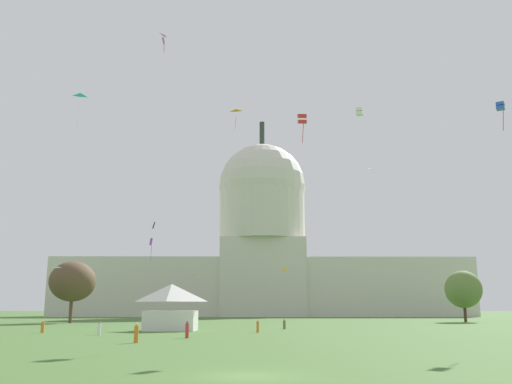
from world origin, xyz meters
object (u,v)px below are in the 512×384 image
object	(u,v)px
kite_green_high	(371,170)
tree_east_far	(463,289)
kite_lime_low	(193,277)
person_white_mid_right	(99,329)
kite_gold_low	(284,270)
kite_black_mid	(154,225)
person_olive_front_left	(284,325)
kite_blue_mid	(500,106)
event_tent	(171,307)
kite_turquoise_low	(55,270)
tree_west_far	(73,281)
person_orange_back_right	(258,327)
kite_red_mid	(302,119)
kite_orange_mid	(235,112)
capitol_building	(262,253)
person_orange_deep_crowd	(136,334)
person_orange_aisle_center	(43,327)
kite_cyan_mid	(80,99)
kite_pink_high	(165,38)
kite_magenta_high	(163,41)
kite_white_mid	(360,112)
kite_violet_low	(151,244)
person_red_lawn_far_right	(187,330)

from	to	relation	value
kite_green_high	tree_east_far	bearing A→B (deg)	-128.19
kite_lime_low	person_white_mid_right	bearing A→B (deg)	54.22
kite_gold_low	kite_black_mid	xyz separation A→B (m)	(-26.99, 6.96, 9.76)
kite_gold_low	person_olive_front_left	bearing A→B (deg)	35.92
kite_blue_mid	kite_lime_low	bearing A→B (deg)	57.52
kite_blue_mid	kite_gold_low	bearing A→B (deg)	56.13
event_tent	person_olive_front_left	xyz separation A→B (m)	(16.11, 5.51, -2.60)
kite_turquoise_low	kite_blue_mid	distance (m)	71.71
kite_turquoise_low	tree_west_far	bearing A→B (deg)	96.70
person_orange_back_right	kite_red_mid	xyz separation A→B (m)	(5.35, -8.20, 25.15)
tree_east_far	person_olive_front_left	bearing A→B (deg)	-137.64
kite_gold_low	kite_green_high	world-z (taller)	kite_green_high
kite_lime_low	kite_black_mid	size ratio (longest dim) A/B	1.22
event_tent	tree_east_far	bearing A→B (deg)	39.57
person_white_mid_right	kite_orange_mid	size ratio (longest dim) A/B	0.47
kite_gold_low	kite_red_mid	world-z (taller)	kite_red_mid
kite_turquoise_low	capitol_building	bearing A→B (deg)	66.48
capitol_building	person_orange_deep_crowd	distance (m)	143.48
person_orange_aisle_center	kite_lime_low	bearing A→B (deg)	-130.45
capitol_building	person_olive_front_left	size ratio (longest dim) A/B	95.55
kite_turquoise_low	person_olive_front_left	bearing A→B (deg)	-16.93
tree_west_far	person_orange_back_right	distance (m)	57.32
kite_gold_low	kite_cyan_mid	size ratio (longest dim) A/B	0.21
kite_pink_high	person_olive_front_left	bearing A→B (deg)	-37.07
kite_lime_low	event_tent	bearing A→B (deg)	59.09
kite_magenta_high	kite_turquoise_low	bearing A→B (deg)	-89.81
person_white_mid_right	kite_white_mid	world-z (taller)	kite_white_mid
kite_violet_low	tree_east_far	bearing A→B (deg)	-2.96
person_orange_deep_crowd	kite_magenta_high	xyz separation A→B (m)	(-3.78, 31.91, 45.14)
person_orange_deep_crowd	kite_green_high	xyz separation A→B (m)	(49.55, 120.67, 45.30)
capitol_building	tree_west_far	xyz separation A→B (m)	(-40.77, -77.82, -13.31)
person_red_lawn_far_right	kite_black_mid	world-z (taller)	kite_black_mid
kite_lime_low	kite_orange_mid	xyz separation A→B (m)	(13.05, -67.02, 23.60)
person_red_lawn_far_right	kite_turquoise_low	xyz separation A→B (m)	(-25.71, 33.10, 8.35)
person_orange_deep_crowd	kite_turquoise_low	bearing A→B (deg)	-179.54
kite_magenta_high	kite_cyan_mid	world-z (taller)	kite_magenta_high
kite_green_high	kite_lime_low	bearing A→B (deg)	152.42
kite_gold_low	kite_cyan_mid	world-z (taller)	kite_cyan_mid
tree_east_far	person_orange_back_right	world-z (taller)	tree_east_far
person_orange_back_right	kite_pink_high	distance (m)	44.07
person_olive_front_left	kite_white_mid	xyz separation A→B (m)	(6.51, -28.64, 22.98)
kite_green_high	kite_white_mid	size ratio (longest dim) A/B	1.85
person_orange_deep_crowd	kite_pink_high	xyz separation A→B (m)	(-2.17, 24.02, 41.68)
kite_gold_low	tree_east_far	bearing A→B (deg)	147.59
tree_east_far	kite_white_mid	bearing A→B (deg)	-117.73
event_tent	kite_violet_low	world-z (taller)	kite_violet_low
person_orange_aisle_center	kite_pink_high	distance (m)	44.17
person_olive_front_left	kite_violet_low	distance (m)	37.83
person_olive_front_left	kite_blue_mid	xyz separation A→B (m)	(23.32, -25.14, 24.94)
tree_east_far	kite_green_high	bearing A→B (deg)	98.35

